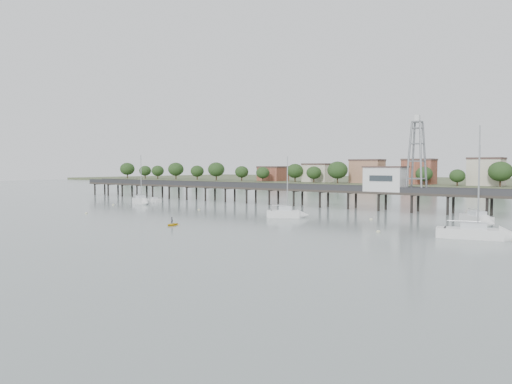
# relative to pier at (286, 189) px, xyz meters

# --- Properties ---
(ground_plane) EXTENTS (500.00, 500.00, 0.00)m
(ground_plane) POSITION_rel_pier_xyz_m (0.00, -60.00, -3.79)
(ground_plane) COLOR slate
(ground_plane) RESTS_ON ground
(pier) EXTENTS (150.00, 5.00, 5.50)m
(pier) POSITION_rel_pier_xyz_m (0.00, 0.00, 0.00)
(pier) COLOR #2D2823
(pier) RESTS_ON ground
(pier_building) EXTENTS (8.40, 5.40, 5.30)m
(pier_building) POSITION_rel_pier_xyz_m (25.00, 0.00, 2.87)
(pier_building) COLOR silver
(pier_building) RESTS_ON ground
(lattice_tower) EXTENTS (3.20, 3.20, 15.50)m
(lattice_tower) POSITION_rel_pier_xyz_m (31.50, 0.00, 7.31)
(lattice_tower) COLOR slate
(lattice_tower) RESTS_ON ground
(sailboat_e) EXTENTS (7.21, 7.64, 13.46)m
(sailboat_e) POSITION_rel_pier_xyz_m (47.05, -14.42, -3.15)
(sailboat_e) COLOR silver
(sailboat_e) RESTS_ON ground
(sailboat_d) EXTENTS (9.76, 4.84, 15.39)m
(sailboat_d) POSITION_rel_pier_xyz_m (51.58, -31.35, -3.16)
(sailboat_d) COLOR silver
(sailboat_d) RESTS_ON ground
(sailboat_b) EXTENTS (7.97, 4.74, 12.72)m
(sailboat_b) POSITION_rel_pier_xyz_m (-29.54, -18.90, -3.15)
(sailboat_b) COLOR silver
(sailboat_b) RESTS_ON ground
(sailboat_c) EXTENTS (6.99, 5.33, 11.61)m
(sailboat_c) POSITION_rel_pier_xyz_m (16.95, -23.88, -3.14)
(sailboat_c) COLOR silver
(sailboat_c) RESTS_ON ground
(white_tender) EXTENTS (3.88, 2.52, 1.40)m
(white_tender) POSITION_rel_pier_xyz_m (-31.79, -12.58, -3.36)
(white_tender) COLOR silver
(white_tender) RESTS_ON ground
(yellow_dinghy) EXTENTS (1.95, 1.05, 2.62)m
(yellow_dinghy) POSITION_rel_pier_xyz_m (8.60, -45.21, -3.79)
(yellow_dinghy) COLOR yellow
(yellow_dinghy) RESTS_ON ground
(dinghy_occupant) EXTENTS (0.55, 1.13, 0.26)m
(dinghy_occupant) POSITION_rel_pier_xyz_m (8.60, -45.21, -3.79)
(dinghy_occupant) COLOR black
(dinghy_occupant) RESTS_ON ground
(mooring_buoys) EXTENTS (70.78, 23.66, 0.39)m
(mooring_buoys) POSITION_rel_pier_xyz_m (1.88, -28.34, -3.71)
(mooring_buoys) COLOR beige
(mooring_buoys) RESTS_ON ground
(far_shore) EXTENTS (500.00, 170.00, 10.40)m
(far_shore) POSITION_rel_pier_xyz_m (0.36, 179.58, -2.85)
(far_shore) COLOR #475133
(far_shore) RESTS_ON ground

